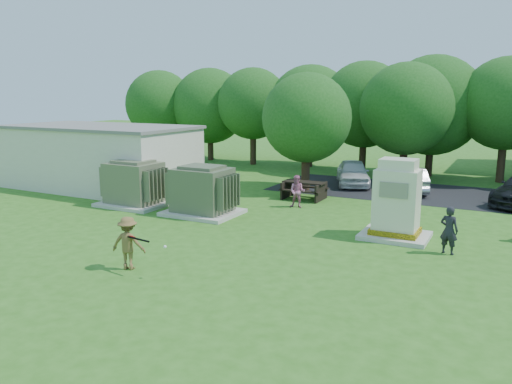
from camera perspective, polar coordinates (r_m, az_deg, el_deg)
The scene contains 15 objects.
ground at distance 16.12m, azimuth -6.67°, elevation -7.00°, with size 120.00×120.00×0.00m, color #2D6619.
service_building at distance 28.01m, azimuth -17.37°, elevation 3.70°, with size 10.00×5.00×3.20m, color beige.
service_building_roof at distance 27.86m, azimuth -17.57°, elevation 7.12°, with size 10.20×5.20×0.15m, color slate.
parking_strip at distance 26.64m, azimuth 23.48°, elevation -0.57°, with size 20.00×6.00×0.01m, color #232326.
transformer_left at distance 23.25m, azimuth -13.75°, elevation 0.87°, with size 3.00×2.40×2.07m.
transformer_right at distance 21.01m, azimuth -6.14°, elevation 0.04°, with size 3.00×2.40×2.07m.
generator_cabinet at distance 18.08m, azimuth 15.76°, elevation -1.31°, with size 2.31×1.89×2.81m.
picnic_table at distance 24.10m, azimuth 5.52°, elevation 0.45°, with size 2.01×1.51×0.86m.
batter at distance 14.91m, azimuth -14.40°, elevation -5.68°, with size 1.01×0.58×1.56m, color brown.
person_by_generator at distance 16.92m, azimuth 21.19°, elevation -4.10°, with size 0.56×0.37×1.55m, color black.
person_at_picnic at distance 22.22m, azimuth 4.75°, elevation 0.05°, with size 0.71×0.55×1.46m, color #C46891.
car_white at distance 28.14m, azimuth 11.01°, elevation 2.19°, with size 1.65×4.11×1.40m, color silver.
car_silver_a at distance 27.01m, azimuth 17.13°, elevation 1.39°, with size 1.35×3.87×1.28m, color #A3A2A7.
batting_equipment at distance 14.31m, azimuth -12.96°, elevation -5.37°, with size 1.39×0.20×0.17m.
tree_row at distance 31.89m, azimuth 15.27°, elevation 9.28°, with size 41.30×13.30×7.30m.
Camera 1 is at (8.71, -12.60, 5.03)m, focal length 35.00 mm.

